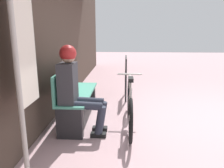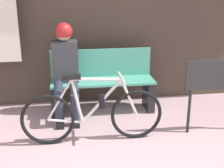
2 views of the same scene
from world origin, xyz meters
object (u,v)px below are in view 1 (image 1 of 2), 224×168
person_seated (75,85)px  park_bench_near (76,97)px  bicycle (130,105)px  banner_pole (22,43)px  signboard (126,68)px

person_seated → park_bench_near: bearing=12.6°
bicycle → person_seated: size_ratio=1.28×
bicycle → person_seated: (-0.29, 0.77, 0.39)m
park_bench_near → person_seated: 0.61m
park_bench_near → banner_pole: banner_pole is taller
signboard → person_seated: bearing=157.8°
park_bench_near → banner_pole: size_ratio=0.65×
banner_pole → signboard: size_ratio=2.40×
signboard → bicycle: bearing=-178.1°
park_bench_near → signboard: 1.53m
park_bench_near → person_seated: (-0.50, -0.11, 0.33)m
bicycle → banner_pole: size_ratio=0.74×
park_bench_near → person_seated: person_seated is taller
banner_pole → bicycle: bearing=-42.4°
park_bench_near → bicycle: size_ratio=0.88×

